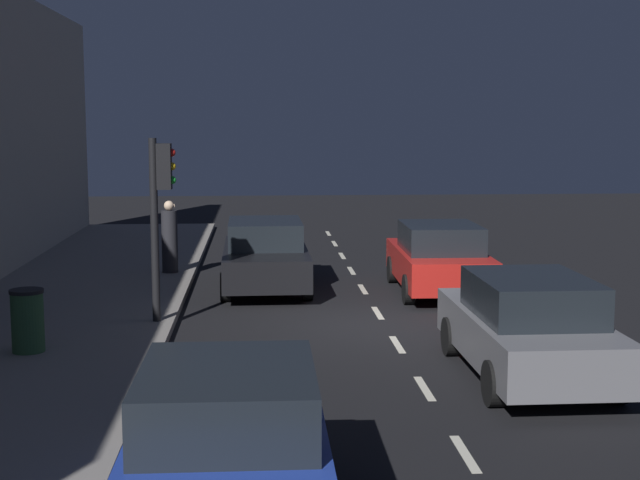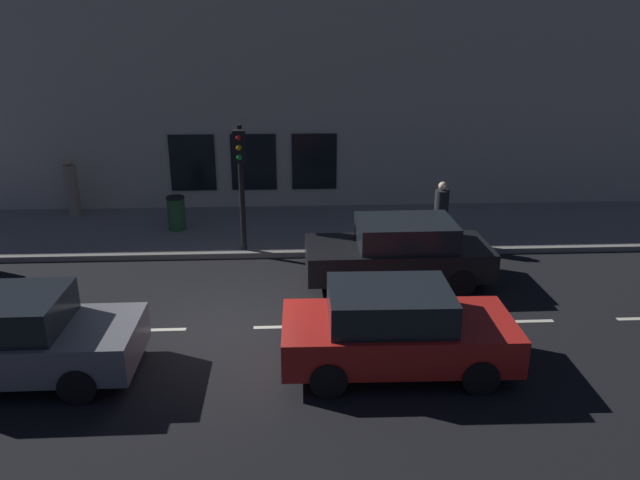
# 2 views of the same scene
# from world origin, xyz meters

# --- Properties ---
(ground_plane) EXTENTS (60.00, 60.00, 0.00)m
(ground_plane) POSITION_xyz_m (0.00, 0.00, 0.00)
(ground_plane) COLOR black
(sidewalk) EXTENTS (4.50, 32.00, 0.15)m
(sidewalk) POSITION_xyz_m (6.25, 0.00, 0.07)
(sidewalk) COLOR gray
(sidewalk) RESTS_ON ground
(building_facade) EXTENTS (0.65, 32.00, 7.16)m
(building_facade) POSITION_xyz_m (8.80, 0.00, 3.57)
(building_facade) COLOR beige
(building_facade) RESTS_ON ground
(lane_centre_line) EXTENTS (0.12, 27.20, 0.01)m
(lane_centre_line) POSITION_xyz_m (0.00, -1.00, 0.00)
(lane_centre_line) COLOR beige
(lane_centre_line) RESTS_ON ground
(traffic_light) EXTENTS (0.49, 0.32, 3.41)m
(traffic_light) POSITION_xyz_m (4.20, 0.08, 2.48)
(traffic_light) COLOR black
(traffic_light) RESTS_ON sidewalk
(parked_car_1) EXTENTS (2.02, 4.20, 1.58)m
(parked_car_1) POSITION_xyz_m (-1.66, -3.08, 0.79)
(parked_car_1) COLOR red
(parked_car_1) RESTS_ON ground
(parked_car_2) EXTENTS (1.96, 4.37, 1.58)m
(parked_car_2) POSITION_xyz_m (-1.65, 3.76, 0.79)
(parked_car_2) COLOR slate
(parked_car_2) RESTS_ON ground
(parked_car_3) EXTENTS (2.03, 4.45, 1.58)m
(parked_car_3) POSITION_xyz_m (2.25, -3.83, 0.79)
(parked_car_3) COLOR black
(parked_car_3) RESTS_ON ground
(pedestrian_0) EXTENTS (0.56, 0.56, 1.88)m
(pedestrian_0) POSITION_xyz_m (7.82, 5.83, 1.01)
(pedestrian_0) COLOR gray
(pedestrian_0) RESTS_ON sidewalk
(pedestrian_1) EXTENTS (0.47, 0.47, 1.78)m
(pedestrian_1) POSITION_xyz_m (4.59, -5.41, 0.97)
(pedestrian_1) COLOR #232328
(pedestrian_1) RESTS_ON sidewalk
(trash_bin) EXTENTS (0.55, 0.55, 1.03)m
(trash_bin) POSITION_xyz_m (6.15, 2.22, 0.67)
(trash_bin) COLOR #2D5633
(trash_bin) RESTS_ON sidewalk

